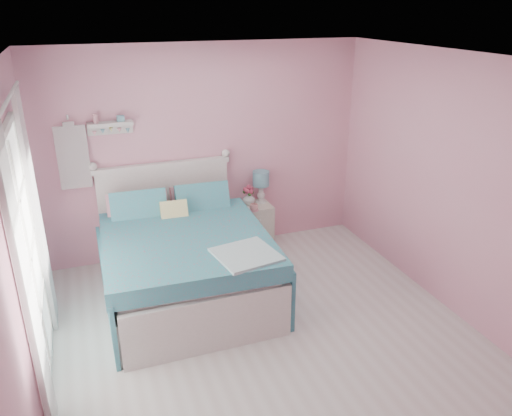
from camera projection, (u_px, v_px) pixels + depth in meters
floor at (272, 346)px, 4.71m from camera, size 4.50×4.50×0.00m
room_shell at (275, 189)px, 4.10m from camera, size 4.50×4.50×4.50m
bed at (184, 261)px, 5.40m from camera, size 1.74×2.15×1.23m
nightstand at (255, 226)px, 6.53m from camera, size 0.41×0.41×0.59m
table_lamp at (261, 181)px, 6.39m from camera, size 0.21×0.21×0.42m
vase at (249, 198)px, 6.41m from camera, size 0.16×0.16×0.16m
teacup at (254, 207)px, 6.23m from camera, size 0.13×0.13×0.08m
roses at (249, 190)px, 6.36m from camera, size 0.14×0.11×0.12m
wall_shelf at (110, 125)px, 5.59m from camera, size 0.50×0.15×0.25m
hanging_dress at (73, 158)px, 5.58m from camera, size 0.34×0.03×0.72m
french_door at (29, 261)px, 4.02m from camera, size 0.04×1.32×2.16m
curtain_near at (28, 296)px, 3.35m from camera, size 0.04×0.40×2.32m
curtain_far at (37, 214)px, 4.64m from camera, size 0.04×0.40×2.32m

